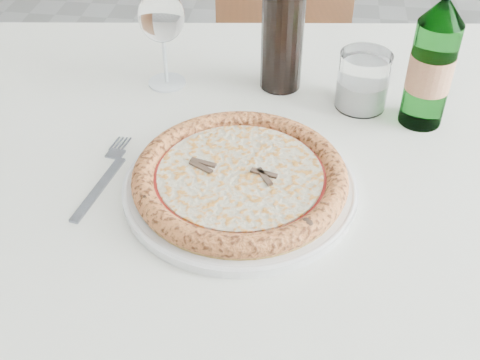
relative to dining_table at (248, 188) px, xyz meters
The scene contains 9 objects.
dining_table is the anchor object (origin of this frame).
chair_far 0.80m from the dining_table, 89.99° to the left, with size 0.40×0.40×0.93m.
plate 0.13m from the dining_table, 90.00° to the right, with size 0.34×0.34×0.02m.
pizza 0.15m from the dining_table, 90.01° to the right, with size 0.31×0.31×0.03m.
fork 0.24m from the dining_table, 154.35° to the right, with size 0.04×0.21×0.00m.
wine_glass 0.33m from the dining_table, 133.34° to the left, with size 0.08×0.08×0.18m.
tumbler 0.27m from the dining_table, 40.98° to the left, with size 0.09×0.09×0.10m.
beer_bottle 0.36m from the dining_table, 23.32° to the left, with size 0.07×0.07×0.28m.
wine_bottle 0.30m from the dining_table, 80.46° to the left, with size 0.07×0.07×0.30m.
Camera 1 is at (0.08, -0.62, 1.34)m, focal length 45.00 mm.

